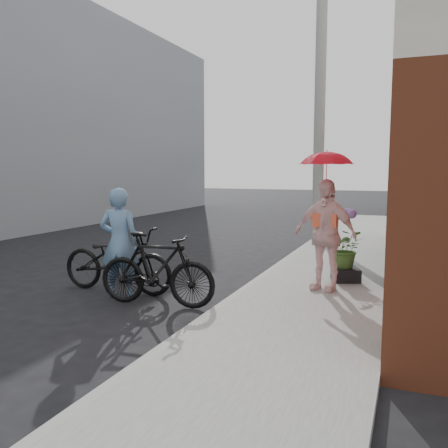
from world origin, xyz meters
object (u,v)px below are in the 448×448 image
Objects in this scene: utility_pole at (320,112)px; officer at (120,243)px; planter at (346,274)px; bike_right at (157,269)px; kimono_woman at (325,235)px; bike_left at (117,260)px.

officer is at bearing -107.87° from utility_pole.
utility_pole reaches higher than planter.
bike_right reaches higher than planter.
utility_pole is 5.54m from planter.
officer is 0.99× the size of kimono_woman.
bike_right reaches higher than bike_left.
officer is at bearing -143.32° from kimono_woman.
utility_pole is at bearing -15.59° from bike_right.
utility_pole is at bearing 106.91° from planter.
utility_pole is 16.29× the size of planter.
bike_right is at bearing -139.15° from planter.
utility_pole is 3.81× the size of bike_right.
kimono_woman is at bearing -73.36° from bike_left.
utility_pole is 7.01m from bike_left.
utility_pole is at bearing -121.31° from officer.
bike_left is at bearing -60.17° from officer.
bike_right is 4.28× the size of planter.
kimono_woman reaches higher than bike_left.
utility_pole is 5.68m from kimono_woman.
officer is 0.45m from bike_left.
kimono_woman is at bearing -62.41° from bike_right.
kimono_woman is at bearing -78.14° from utility_pole.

